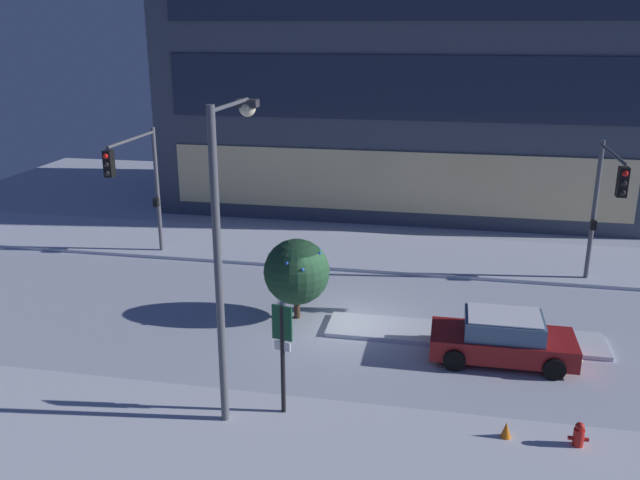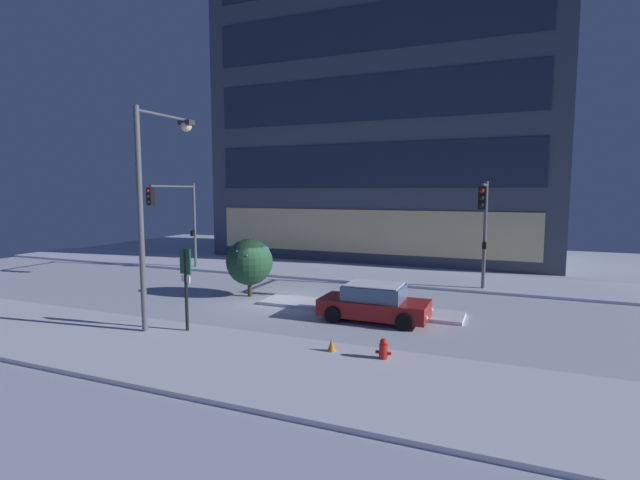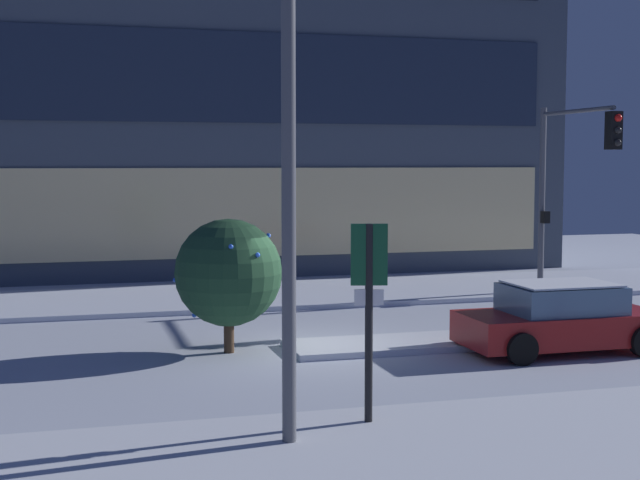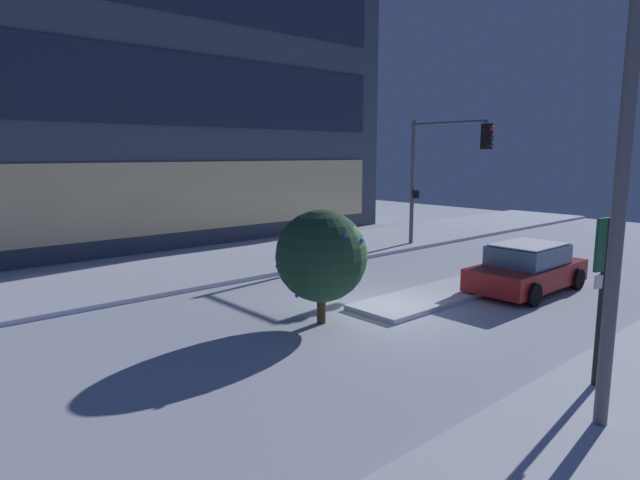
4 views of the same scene
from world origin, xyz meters
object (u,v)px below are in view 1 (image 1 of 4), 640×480
object	(u,v)px
traffic_light_corner_far_left	(138,176)
decorated_tree_median	(297,272)
construction_cone	(506,432)
street_lamp_arched	(227,220)
parking_info_sign	(283,347)
car_near	(503,339)
fire_hydrant	(578,437)
traffic_light_corner_far_right	(606,196)

from	to	relation	value
traffic_light_corner_far_left	decorated_tree_median	xyz separation A→B (m)	(7.59, -4.02, -2.19)
traffic_light_corner_far_left	construction_cone	xyz separation A→B (m)	(14.28, -10.26, -3.63)
street_lamp_arched	parking_info_sign	size ratio (longest dim) A/B	2.59
decorated_tree_median	car_near	bearing A→B (deg)	-15.04
car_near	decorated_tree_median	bearing A→B (deg)	164.86
traffic_light_corner_far_left	decorated_tree_median	bearing A→B (deg)	62.09
car_near	construction_cone	distance (m)	4.43
traffic_light_corner_far_left	fire_hydrant	xyz separation A→B (m)	(15.97, -10.28, -3.54)
street_lamp_arched	construction_cone	xyz separation A→B (m)	(7.01, -0.20, -4.99)
car_near	traffic_light_corner_far_left	bearing A→B (deg)	157.80
car_near	fire_hydrant	size ratio (longest dim) A/B	5.77
street_lamp_arched	fire_hydrant	xyz separation A→B (m)	(8.70, -0.22, -4.90)
car_near	construction_cone	xyz separation A→B (m)	(-0.15, -4.40, -0.44)
construction_cone	traffic_light_corner_far_right	bearing A→B (deg)	69.46
traffic_light_corner_far_right	traffic_light_corner_far_left	xyz separation A→B (m)	(-18.18, -0.15, 0.01)
car_near	street_lamp_arched	bearing A→B (deg)	-149.76
parking_info_sign	decorated_tree_median	bearing A→B (deg)	23.07
fire_hydrant	parking_info_sign	world-z (taller)	parking_info_sign
street_lamp_arched	parking_info_sign	world-z (taller)	street_lamp_arched
traffic_light_corner_far_left	parking_info_sign	size ratio (longest dim) A/B	1.80
traffic_light_corner_far_left	construction_cone	size ratio (longest dim) A/B	10.30
traffic_light_corner_far_right	traffic_light_corner_far_left	size ratio (longest dim) A/B	1.00
car_near	parking_info_sign	size ratio (longest dim) A/B	1.40
traffic_light_corner_far_right	decorated_tree_median	xyz separation A→B (m)	(-10.59, -4.17, -2.18)
car_near	traffic_light_corner_far_left	xyz separation A→B (m)	(-14.44, 5.86, 3.20)
fire_hydrant	street_lamp_arched	bearing A→B (deg)	178.52
decorated_tree_median	street_lamp_arched	bearing A→B (deg)	-93.03
decorated_tree_median	construction_cone	bearing A→B (deg)	-42.99
fire_hydrant	decorated_tree_median	distance (m)	10.55
car_near	street_lamp_arched	xyz separation A→B (m)	(-7.17, -4.20, 4.55)
traffic_light_corner_far_right	street_lamp_arched	bearing A→B (deg)	-46.92
street_lamp_arched	fire_hydrant	size ratio (longest dim) A/B	10.64
parking_info_sign	traffic_light_corner_far_right	bearing A→B (deg)	-29.32
fire_hydrant	construction_cone	size ratio (longest dim) A/B	1.39
car_near	traffic_light_corner_far_left	world-z (taller)	traffic_light_corner_far_left
traffic_light_corner_far_left	parking_info_sign	world-z (taller)	traffic_light_corner_far_left
decorated_tree_median	construction_cone	xyz separation A→B (m)	(6.69, -6.24, -1.44)
street_lamp_arched	decorated_tree_median	world-z (taller)	street_lamp_arched
traffic_light_corner_far_right	parking_info_sign	xyz separation A→B (m)	(-9.54, -10.34, -1.88)
traffic_light_corner_far_right	decorated_tree_median	bearing A→B (deg)	-68.53
street_lamp_arched	car_near	bearing A→B (deg)	-58.69
parking_info_sign	construction_cone	world-z (taller)	parking_info_sign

